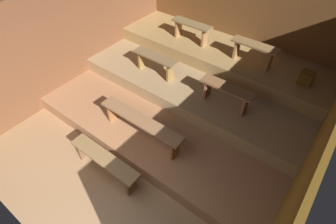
{
  "coord_description": "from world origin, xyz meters",
  "views": [
    {
      "loc": [
        2.31,
        -0.41,
        4.07
      ],
      "look_at": [
        0.15,
        2.41,
        0.63
      ],
      "focal_mm": 28.45,
      "sensor_mm": 36.0,
      "label": 1
    }
  ],
  "objects_px": {
    "wooden_crate_upper": "(306,78)",
    "bench_lower_center": "(141,123)",
    "bench_middle_left": "(156,60)",
    "bench_floor_center": "(105,161)",
    "bench_upper_right": "(254,49)",
    "bench_middle_right": "(227,92)",
    "bench_upper_left": "(191,28)"
  },
  "relations": [
    {
      "from": "bench_floor_center",
      "to": "bench_upper_left",
      "type": "distance_m",
      "value": 3.63
    },
    {
      "from": "bench_middle_right",
      "to": "wooden_crate_upper",
      "type": "xyz_separation_m",
      "value": [
        1.05,
        1.22,
        0.07
      ]
    },
    {
      "from": "bench_floor_center",
      "to": "bench_upper_right",
      "type": "relative_size",
      "value": 1.45
    },
    {
      "from": "wooden_crate_upper",
      "to": "bench_lower_center",
      "type": "bearing_deg",
      "value": -126.82
    },
    {
      "from": "bench_floor_center",
      "to": "bench_middle_right",
      "type": "xyz_separation_m",
      "value": [
        1.01,
        2.24,
        0.55
      ]
    },
    {
      "from": "bench_middle_right",
      "to": "bench_floor_center",
      "type": "bearing_deg",
      "value": -114.15
    },
    {
      "from": "bench_middle_right",
      "to": "bench_upper_right",
      "type": "bearing_deg",
      "value": 93.66
    },
    {
      "from": "bench_middle_left",
      "to": "bench_upper_right",
      "type": "relative_size",
      "value": 1.06
    },
    {
      "from": "bench_middle_left",
      "to": "bench_floor_center",
      "type": "bearing_deg",
      "value": -72.5
    },
    {
      "from": "bench_floor_center",
      "to": "bench_upper_left",
      "type": "height_order",
      "value": "bench_upper_left"
    },
    {
      "from": "bench_middle_left",
      "to": "bench_middle_right",
      "type": "xyz_separation_m",
      "value": [
        1.71,
        0.0,
        0.0
      ]
    },
    {
      "from": "bench_upper_right",
      "to": "bench_upper_left",
      "type": "bearing_deg",
      "value": 180.0
    },
    {
      "from": "bench_middle_left",
      "to": "bench_upper_left",
      "type": "distance_m",
      "value": 1.27
    },
    {
      "from": "bench_upper_left",
      "to": "wooden_crate_upper",
      "type": "height_order",
      "value": "bench_upper_left"
    },
    {
      "from": "bench_lower_center",
      "to": "wooden_crate_upper",
      "type": "xyz_separation_m",
      "value": [
        1.96,
        2.62,
        0.33
      ]
    },
    {
      "from": "bench_middle_right",
      "to": "bench_lower_center",
      "type": "bearing_deg",
      "value": -122.99
    },
    {
      "from": "bench_middle_left",
      "to": "wooden_crate_upper",
      "type": "height_order",
      "value": "wooden_crate_upper"
    },
    {
      "from": "bench_lower_center",
      "to": "wooden_crate_upper",
      "type": "relative_size",
      "value": 7.23
    },
    {
      "from": "bench_upper_left",
      "to": "bench_middle_right",
      "type": "bearing_deg",
      "value": -37.05
    },
    {
      "from": "bench_floor_center",
      "to": "bench_middle_left",
      "type": "height_order",
      "value": "bench_middle_left"
    },
    {
      "from": "bench_floor_center",
      "to": "bench_lower_center",
      "type": "height_order",
      "value": "bench_lower_center"
    },
    {
      "from": "bench_middle_right",
      "to": "bench_upper_left",
      "type": "xyz_separation_m",
      "value": [
        -1.63,
        1.23,
        0.28
      ]
    },
    {
      "from": "bench_upper_left",
      "to": "bench_floor_center",
      "type": "bearing_deg",
      "value": -79.76
    },
    {
      "from": "bench_lower_center",
      "to": "bench_upper_right",
      "type": "relative_size",
      "value": 1.78
    },
    {
      "from": "bench_lower_center",
      "to": "bench_upper_right",
      "type": "height_order",
      "value": "bench_upper_right"
    },
    {
      "from": "bench_floor_center",
      "to": "bench_middle_left",
      "type": "bearing_deg",
      "value": 107.5
    },
    {
      "from": "bench_middle_left",
      "to": "wooden_crate_upper",
      "type": "distance_m",
      "value": 3.02
    },
    {
      "from": "bench_lower_center",
      "to": "bench_middle_right",
      "type": "distance_m",
      "value": 1.69
    },
    {
      "from": "bench_lower_center",
      "to": "bench_upper_right",
      "type": "xyz_separation_m",
      "value": [
        0.83,
        2.63,
        0.54
      ]
    },
    {
      "from": "bench_upper_right",
      "to": "wooden_crate_upper",
      "type": "relative_size",
      "value": 4.07
    },
    {
      "from": "bench_middle_right",
      "to": "wooden_crate_upper",
      "type": "height_order",
      "value": "wooden_crate_upper"
    },
    {
      "from": "bench_upper_right",
      "to": "bench_middle_left",
      "type": "bearing_deg",
      "value": -142.95
    }
  ]
}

